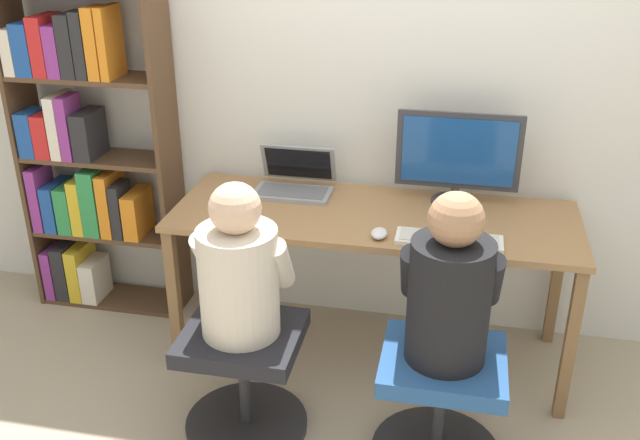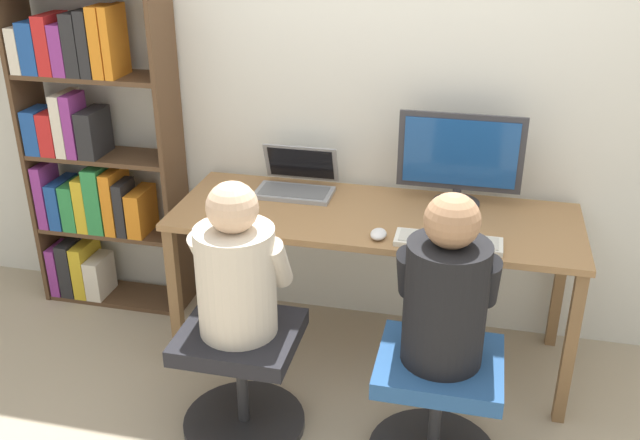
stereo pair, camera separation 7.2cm
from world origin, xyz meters
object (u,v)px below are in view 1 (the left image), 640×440
at_px(person_at_monitor, 450,289).
at_px(bookshelf, 84,158).
at_px(desktop_monitor, 458,158).
at_px(keyboard, 449,240).
at_px(person_at_laptop, 239,270).
at_px(office_chair_left, 440,401).
at_px(office_chair_right, 244,374).
at_px(laptop, 294,183).

height_order(person_at_monitor, bookshelf, bookshelf).
xyz_separation_m(desktop_monitor, bookshelf, (-1.89, 0.00, -0.14)).
distance_m(keyboard, person_at_laptop, 0.89).
distance_m(office_chair_left, office_chair_right, 0.81).
distance_m(keyboard, office_chair_left, 0.66).
xyz_separation_m(laptop, person_at_laptop, (-0.02, -0.82, -0.04)).
relative_size(laptop, office_chair_right, 0.71).
xyz_separation_m(office_chair_left, office_chair_right, (-0.81, 0.01, 0.00)).
xyz_separation_m(office_chair_left, bookshelf, (-1.91, 0.86, 0.57)).
distance_m(laptop, bookshelf, 1.13).
xyz_separation_m(laptop, keyboard, (0.76, -0.41, -0.03)).
xyz_separation_m(desktop_monitor, keyboard, (-0.01, -0.43, -0.21)).
bearing_deg(office_chair_left, person_at_laptop, 178.95).
bearing_deg(person_at_monitor, person_at_laptop, 179.29).
bearing_deg(desktop_monitor, office_chair_left, -89.09).
bearing_deg(person_at_laptop, keyboard, 27.64).
bearing_deg(person_at_monitor, laptop, 133.26).
distance_m(keyboard, bookshelf, 1.94).
xyz_separation_m(keyboard, bookshelf, (-1.89, 0.43, 0.07)).
height_order(desktop_monitor, keyboard, desktop_monitor).
relative_size(laptop, bookshelf, 0.22).
xyz_separation_m(keyboard, office_chair_right, (-0.79, -0.42, -0.50)).
height_order(desktop_monitor, office_chair_left, desktop_monitor).
bearing_deg(laptop, person_at_laptop, -91.68).
distance_m(laptop, office_chair_right, 0.98).
bearing_deg(bookshelf, keyboard, -12.80).
xyz_separation_m(laptop, office_chair_right, (-0.02, -0.83, -0.53)).
bearing_deg(office_chair_right, person_at_laptop, 90.00).
relative_size(office_chair_right, bookshelf, 0.31).
relative_size(laptop, keyboard, 0.83).
bearing_deg(person_at_monitor, desktop_monitor, 90.91).
bearing_deg(person_at_monitor, keyboard, 92.76).
height_order(office_chair_right, bookshelf, bookshelf).
bearing_deg(office_chair_right, keyboard, 27.89).
xyz_separation_m(person_at_monitor, bookshelf, (-1.91, 0.85, 0.06)).
distance_m(laptop, keyboard, 0.87).
bearing_deg(person_at_laptop, desktop_monitor, 46.58).
distance_m(person_at_monitor, person_at_laptop, 0.81).
xyz_separation_m(desktop_monitor, office_chair_left, (0.01, -0.85, -0.71)).
bearing_deg(laptop, office_chair_left, -46.90).
bearing_deg(desktop_monitor, keyboard, -90.92).
height_order(office_chair_left, office_chair_right, same).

